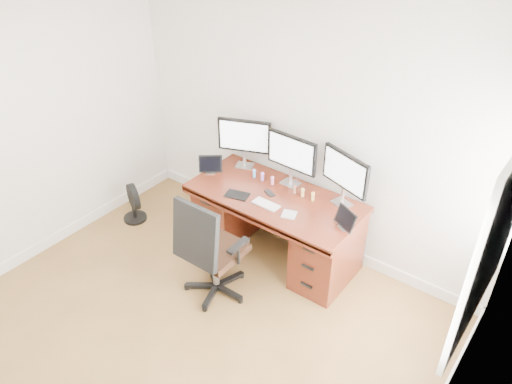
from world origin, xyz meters
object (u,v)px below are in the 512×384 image
Objects in this scene: floor_fan at (133,203)px; monitor_center at (292,154)px; office_chair at (212,264)px; desk at (276,223)px; keyboard at (266,204)px.

monitor_center is (1.63, 0.71, 0.87)m from floor_fan.
desk is at bearing 79.37° from office_chair.
desk is 3.09× the size of monitor_center.
floor_fan is (-1.63, -0.47, -0.18)m from desk.
office_chair reaches higher than desk.
desk is 1.57× the size of office_chair.
desk is 0.83m from office_chair.
desk is 0.72m from monitor_center.
office_chair is (-0.15, -0.81, -0.05)m from desk.
floor_fan is 1.98m from monitor_center.
monitor_center is (-0.00, 0.24, 0.68)m from desk.
monitor_center reaches higher than keyboard.
office_chair is 4.14× the size of keyboard.
monitor_center is 0.55m from keyboard.
desk is at bearing -87.44° from monitor_center.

